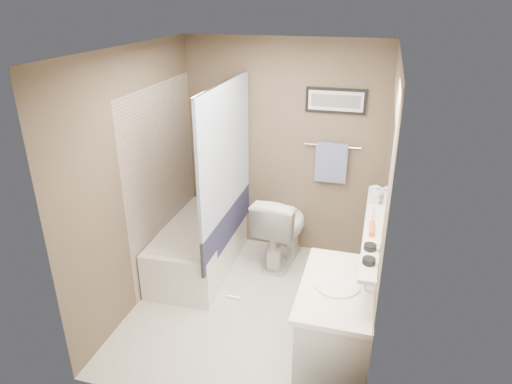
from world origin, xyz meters
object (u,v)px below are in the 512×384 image
(bathtub, at_px, (200,245))
(toilet, at_px, (282,228))
(soap_bottle, at_px, (375,194))
(candle_bowl_far, at_px, (370,247))
(glass_jar, at_px, (375,192))
(vanity, at_px, (335,333))
(hair_brush_front, at_px, (372,228))
(candle_bowl_near, at_px, (369,261))

(bathtub, relative_size, toilet, 1.82)
(toilet, height_order, soap_bottle, soap_bottle)
(toilet, bearing_deg, soap_bottle, 154.03)
(candle_bowl_far, relative_size, glass_jar, 0.90)
(vanity, xyz_separation_m, hair_brush_front, (0.19, 0.39, 0.74))
(vanity, relative_size, candle_bowl_far, 10.00)
(candle_bowl_near, height_order, hair_brush_front, hair_brush_front)
(bathtub, bearing_deg, vanity, -38.91)
(glass_jar, height_order, soap_bottle, soap_bottle)
(candle_bowl_near, height_order, soap_bottle, soap_bottle)
(glass_jar, relative_size, soap_bottle, 0.63)
(bathtub, distance_m, toilet, 0.92)
(soap_bottle, bearing_deg, hair_brush_front, -90.00)
(toilet, relative_size, candle_bowl_near, 9.16)
(candle_bowl_near, distance_m, soap_bottle, 1.02)
(candle_bowl_near, height_order, candle_bowl_far, same)
(bathtub, height_order, vanity, vanity)
(toilet, bearing_deg, bathtub, 29.82)
(hair_brush_front, distance_m, glass_jar, 0.66)
(toilet, relative_size, candle_bowl_far, 9.16)
(toilet, distance_m, candle_bowl_far, 1.88)
(candle_bowl_near, relative_size, candle_bowl_far, 1.00)
(candle_bowl_far, distance_m, glass_jar, 0.95)
(vanity, bearing_deg, glass_jar, 79.77)
(toilet, distance_m, vanity, 1.73)
(candle_bowl_near, relative_size, hair_brush_front, 0.41)
(candle_bowl_far, xyz_separation_m, glass_jar, (0.00, 0.95, 0.03))
(bathtub, relative_size, candle_bowl_near, 16.67)
(candle_bowl_far, distance_m, hair_brush_front, 0.29)
(glass_jar, bearing_deg, candle_bowl_far, -90.00)
(bathtub, xyz_separation_m, soap_bottle, (1.79, -0.28, 0.94))
(candle_bowl_near, height_order, glass_jar, glass_jar)
(bathtub, bearing_deg, soap_bottle, -10.84)
(bathtub, bearing_deg, toilet, 20.36)
(toilet, height_order, vanity, toilet)
(candle_bowl_far, height_order, glass_jar, glass_jar)
(vanity, bearing_deg, bathtub, 142.79)
(toilet, xyz_separation_m, glass_jar, (0.94, -0.50, 0.75))
(hair_brush_front, bearing_deg, bathtub, 155.49)
(candle_bowl_far, relative_size, hair_brush_front, 0.41)
(toilet, bearing_deg, candle_bowl_far, 130.57)
(hair_brush_front, bearing_deg, toilet, 129.16)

